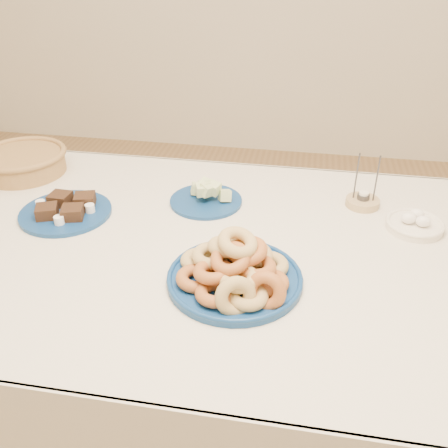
{
  "coord_description": "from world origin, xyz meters",
  "views": [
    {
      "loc": [
        0.19,
        -1.13,
        1.51
      ],
      "look_at": [
        0.0,
        -0.05,
        0.85
      ],
      "focal_mm": 40.0,
      "sensor_mm": 36.0,
      "label": 1
    }
  ],
  "objects": [
    {
      "name": "egg_bowl",
      "position": [
        0.52,
        0.18,
        0.77
      ],
      "size": [
        0.17,
        0.17,
        0.05
      ],
      "rotation": [
        0.0,
        0.0,
        -0.05
      ],
      "color": "silver",
      "rests_on": "dining_table"
    },
    {
      "name": "brownie_plate",
      "position": [
        -0.51,
        0.08,
        0.77
      ],
      "size": [
        0.33,
        0.33,
        0.05
      ],
      "rotation": [
        0.0,
        0.0,
        0.23
      ],
      "color": "navy",
      "rests_on": "dining_table"
    },
    {
      "name": "melon_plate",
      "position": [
        -0.11,
        0.24,
        0.77
      ],
      "size": [
        0.3,
        0.3,
        0.08
      ],
      "rotation": [
        0.0,
        0.0,
        -0.39
      ],
      "color": "navy",
      "rests_on": "dining_table"
    },
    {
      "name": "candle_holder",
      "position": [
        0.38,
        0.3,
        0.77
      ],
      "size": [
        0.12,
        0.12,
        0.17
      ],
      "rotation": [
        0.0,
        0.0,
        -0.15
      ],
      "color": "tan",
      "rests_on": "dining_table"
    },
    {
      "name": "wicker_basket",
      "position": [
        -0.79,
        0.34,
        0.79
      ],
      "size": [
        0.32,
        0.32,
        0.08
      ],
      "rotation": [
        0.0,
        0.0,
        0.04
      ],
      "color": "brown",
      "rests_on": "dining_table"
    },
    {
      "name": "ground",
      "position": [
        0.0,
        0.0,
        0.0
      ],
      "size": [
        5.0,
        5.0,
        0.0
      ],
      "primitive_type": "plane",
      "color": "olive",
      "rests_on": "ground"
    },
    {
      "name": "donut_platter",
      "position": [
        0.05,
        -0.16,
        0.79
      ],
      "size": [
        0.43,
        0.43,
        0.15
      ],
      "rotation": [
        0.0,
        0.0,
        0.31
      ],
      "color": "navy",
      "rests_on": "dining_table"
    },
    {
      "name": "dining_table",
      "position": [
        0.0,
        0.0,
        0.64
      ],
      "size": [
        1.71,
        1.11,
        0.75
      ],
      "color": "brown",
      "rests_on": "ground"
    }
  ]
}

